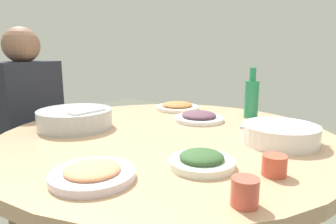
% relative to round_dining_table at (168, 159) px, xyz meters
% --- Properties ---
extents(round_dining_table, '(1.34, 1.34, 0.76)m').
position_rel_round_dining_table_xyz_m(round_dining_table, '(0.00, 0.00, 0.00)').
color(round_dining_table, '#99999E').
rests_on(round_dining_table, ground).
extents(rice_bowl, '(0.31, 0.31, 0.09)m').
position_rel_round_dining_table_xyz_m(rice_bowl, '(-0.16, 0.38, 0.15)').
color(rice_bowl, '#B2B5BA').
rests_on(rice_bowl, round_dining_table).
extents(soup_bowl, '(0.27, 0.27, 0.07)m').
position_rel_round_dining_table_xyz_m(soup_bowl, '(0.13, -0.40, 0.14)').
color(soup_bowl, white).
rests_on(soup_bowl, round_dining_table).
extents(dish_tofu_braise, '(0.24, 0.24, 0.04)m').
position_rel_round_dining_table_xyz_m(dish_tofu_braise, '(0.44, 0.25, 0.13)').
color(dish_tofu_braise, white).
rests_on(dish_tofu_braise, round_dining_table).
extents(dish_greens, '(0.19, 0.19, 0.05)m').
position_rel_round_dining_table_xyz_m(dish_greens, '(-0.23, -0.29, 0.13)').
color(dish_greens, white).
rests_on(dish_greens, round_dining_table).
extents(dish_eggplant, '(0.23, 0.23, 0.05)m').
position_rel_round_dining_table_xyz_m(dish_eggplant, '(0.26, 0.01, 0.13)').
color(dish_eggplant, silver).
rests_on(dish_eggplant, round_dining_table).
extents(dish_shrimp, '(0.22, 0.22, 0.04)m').
position_rel_round_dining_table_xyz_m(dish_shrimp, '(-0.47, -0.10, 0.13)').
color(dish_shrimp, silver).
rests_on(dish_shrimp, round_dining_table).
extents(green_bottle, '(0.07, 0.07, 0.25)m').
position_rel_round_dining_table_xyz_m(green_bottle, '(0.48, -0.17, 0.21)').
color(green_bottle, '#258153').
rests_on(green_bottle, round_dining_table).
extents(tea_cup_near, '(0.07, 0.07, 0.06)m').
position_rel_round_dining_table_xyz_m(tea_cup_near, '(-0.17, -0.47, 0.14)').
color(tea_cup_near, '#C94F39').
rests_on(tea_cup_near, round_dining_table).
extents(tea_cup_far, '(0.06, 0.06, 0.06)m').
position_rel_round_dining_table_xyz_m(tea_cup_far, '(-0.37, -0.47, 0.14)').
color(tea_cup_far, '#CE5343').
rests_on(tea_cup_far, round_dining_table).
extents(stool_for_diner_left, '(0.31, 0.31, 0.45)m').
position_rel_round_dining_table_xyz_m(stool_for_diner_left, '(-0.09, 0.89, -0.42)').
color(stool_for_diner_left, brown).
rests_on(stool_for_diner_left, ground).
extents(diner_left, '(0.36, 0.37, 0.76)m').
position_rel_round_dining_table_xyz_m(diner_left, '(-0.09, 0.89, 0.12)').
color(diner_left, '#2D333D').
rests_on(diner_left, stool_for_diner_left).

